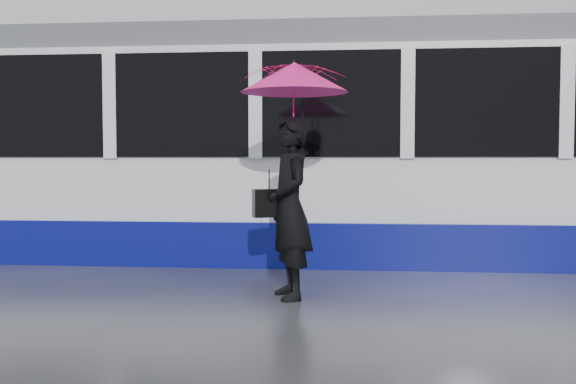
# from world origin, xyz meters

# --- Properties ---
(ground) EXTENTS (90.00, 90.00, 0.00)m
(ground) POSITION_xyz_m (0.00, 0.00, 0.00)
(ground) COLOR #292A2E
(ground) RESTS_ON ground
(rails) EXTENTS (34.00, 1.51, 0.02)m
(rails) POSITION_xyz_m (0.00, 2.50, 0.01)
(rails) COLOR #3F3D38
(rails) RESTS_ON ground
(tram) EXTENTS (26.00, 2.56, 3.35)m
(tram) POSITION_xyz_m (2.88, 2.50, 1.64)
(tram) COLOR white
(tram) RESTS_ON ground
(woman) EXTENTS (0.68, 0.82, 1.92)m
(woman) POSITION_xyz_m (1.00, -0.52, 0.96)
(woman) COLOR black
(woman) RESTS_ON ground
(umbrella) EXTENTS (1.46, 1.46, 1.30)m
(umbrella) POSITION_xyz_m (1.05, -0.52, 2.11)
(umbrella) COLOR #FF158E
(umbrella) RESTS_ON ground
(handbag) EXTENTS (0.37, 0.26, 0.48)m
(handbag) POSITION_xyz_m (0.78, -0.50, 1.01)
(handbag) COLOR black
(handbag) RESTS_ON ground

